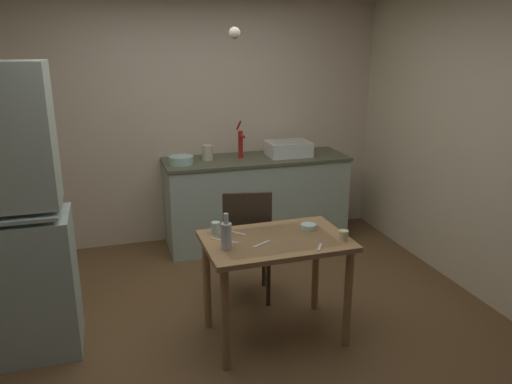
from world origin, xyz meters
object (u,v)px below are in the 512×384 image
at_px(dining_table, 276,255).
at_px(serving_bowl_wide, 308,226).
at_px(chair_far_side, 246,243).
at_px(sink_basin, 288,148).
at_px(hand_pump, 241,142).
at_px(mixing_bowl_counter, 181,160).
at_px(mug_tall, 343,235).
at_px(glass_bottle, 226,235).

distance_m(dining_table, serving_bowl_wide, 0.34).
bearing_deg(chair_far_side, sink_basin, 56.63).
xyz_separation_m(sink_basin, serving_bowl_wide, (-0.46, -1.67, -0.22)).
bearing_deg(hand_pump, chair_far_side, -103.20).
xyz_separation_m(mixing_bowl_counter, dining_table, (0.39, -1.72, -0.32)).
xyz_separation_m(dining_table, serving_bowl_wide, (0.29, 0.11, 0.14)).
relative_size(hand_pump, chair_far_side, 0.40).
distance_m(chair_far_side, mug_tall, 0.92).
bearing_deg(glass_bottle, hand_pump, 72.17).
relative_size(sink_basin, mug_tall, 6.27).
bearing_deg(mixing_bowl_counter, hand_pump, 8.57).
bearing_deg(mug_tall, dining_table, 159.54).
xyz_separation_m(hand_pump, mixing_bowl_counter, (-0.63, -0.10, -0.13)).
bearing_deg(hand_pump, mug_tall, -84.36).
bearing_deg(dining_table, glass_bottle, -168.50).
bearing_deg(glass_bottle, chair_far_side, 63.64).
xyz_separation_m(sink_basin, mixing_bowl_counter, (-1.14, -0.05, -0.04)).
xyz_separation_m(mixing_bowl_counter, glass_bottle, (0.02, -1.80, -0.10)).
xyz_separation_m(sink_basin, glass_bottle, (-1.12, -1.85, -0.14)).
relative_size(chair_far_side, glass_bottle, 3.96).
bearing_deg(dining_table, mixing_bowl_counter, 102.81).
xyz_separation_m(sink_basin, dining_table, (-0.75, -1.77, -0.36)).
bearing_deg(hand_pump, dining_table, -97.49).
relative_size(dining_table, glass_bottle, 4.11).
xyz_separation_m(chair_far_side, serving_bowl_wide, (0.35, -0.45, 0.27)).
distance_m(chair_far_side, glass_bottle, 0.79).
bearing_deg(serving_bowl_wide, glass_bottle, -164.50).
xyz_separation_m(mixing_bowl_counter, chair_far_side, (0.34, -1.17, -0.45)).
relative_size(hand_pump, mixing_bowl_counter, 1.62).
height_order(chair_far_side, mug_tall, chair_far_side).
bearing_deg(chair_far_side, glass_bottle, -116.36).
bearing_deg(sink_basin, serving_bowl_wide, -105.31).
xyz_separation_m(hand_pump, chair_far_side, (-0.30, -1.26, -0.58)).
xyz_separation_m(chair_far_side, glass_bottle, (-0.31, -0.63, 0.35)).
height_order(sink_basin, mixing_bowl_counter, sink_basin).
relative_size(mixing_bowl_counter, mug_tall, 3.42).
bearing_deg(sink_basin, glass_bottle, -121.09).
distance_m(sink_basin, chair_far_side, 1.54).
xyz_separation_m(sink_basin, mug_tall, (-0.31, -1.94, -0.20)).
relative_size(chair_far_side, mug_tall, 13.93).
relative_size(mixing_bowl_counter, dining_table, 0.24).
relative_size(serving_bowl_wide, mug_tall, 1.60).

